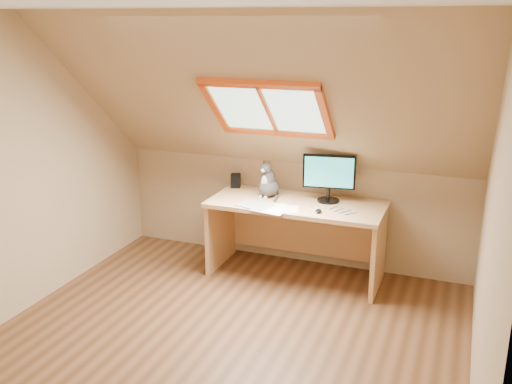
% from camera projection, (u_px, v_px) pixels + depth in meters
% --- Properties ---
extents(ground, '(3.50, 3.50, 0.00)m').
position_uv_depth(ground, '(219.00, 346.00, 4.23)').
color(ground, brown).
rests_on(ground, ground).
extents(room_shell, '(3.52, 3.52, 2.41)m').
position_uv_depth(room_shell, '(209.00, 162.00, 3.73)').
color(room_shell, '#A08660').
rests_on(room_shell, ground).
extents(desk, '(1.60, 0.70, 0.73)m').
position_uv_depth(desk, '(298.00, 223.00, 5.32)').
color(desk, tan).
rests_on(desk, ground).
extents(monitor, '(0.47, 0.20, 0.44)m').
position_uv_depth(monitor, '(329.00, 175.00, 5.14)').
color(monitor, black).
rests_on(monitor, desk).
extents(cat, '(0.25, 0.28, 0.36)m').
position_uv_depth(cat, '(268.00, 183.00, 5.34)').
color(cat, '#48423F').
rests_on(cat, desk).
extents(desk_speaker, '(0.12, 0.12, 0.13)m').
position_uv_depth(desk_speaker, '(236.00, 181.00, 5.64)').
color(desk_speaker, black).
rests_on(desk_speaker, desk).
extents(graphics_tablet, '(0.34, 0.27, 0.01)m').
position_uv_depth(graphics_tablet, '(254.00, 205.00, 5.09)').
color(graphics_tablet, '#B2B2B7').
rests_on(graphics_tablet, desk).
extents(mouse, '(0.07, 0.10, 0.03)m').
position_uv_depth(mouse, '(318.00, 211.00, 4.92)').
color(mouse, black).
rests_on(mouse, desk).
extents(papers, '(0.35, 0.30, 0.01)m').
position_uv_depth(papers, '(278.00, 209.00, 5.00)').
color(papers, white).
rests_on(papers, desk).
extents(cables, '(0.51, 0.26, 0.01)m').
position_uv_depth(cables, '(331.00, 210.00, 4.97)').
color(cables, silver).
rests_on(cables, desk).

